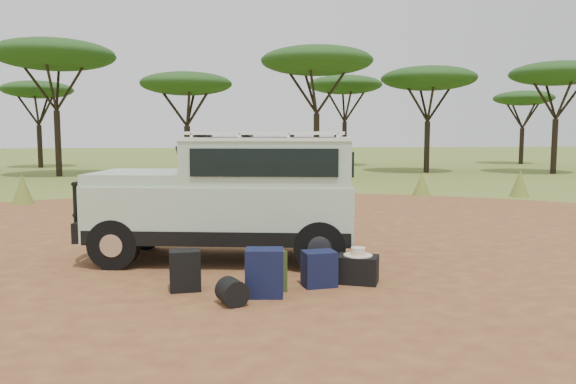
{
  "coord_description": "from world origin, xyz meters",
  "views": [
    {
      "loc": [
        -0.3,
        -8.25,
        2.01
      ],
      "look_at": [
        0.78,
        1.28,
        1.0
      ],
      "focal_mm": 35.0,
      "sensor_mm": 36.0,
      "label": 1
    }
  ],
  "objects": [
    {
      "name": "ground",
      "position": [
        0.0,
        0.0,
        0.0
      ],
      "size": [
        140.0,
        140.0,
        0.0
      ],
      "primitive_type": "plane",
      "color": "olive",
      "rests_on": "ground"
    },
    {
      "name": "dirt_clearing",
      "position": [
        0.0,
        0.0,
        0.0
      ],
      "size": [
        23.0,
        23.0,
        0.01
      ],
      "primitive_type": "cylinder",
      "color": "brown",
      "rests_on": "ground"
    },
    {
      "name": "grass_fringe",
      "position": [
        0.12,
        8.67,
        0.4
      ],
      "size": [
        36.6,
        1.6,
        0.9
      ],
      "color": "olive",
      "rests_on": "ground"
    },
    {
      "name": "acacia_treeline",
      "position": [
        0.75,
        19.81,
        4.87
      ],
      "size": [
        46.7,
        13.2,
        6.26
      ],
      "color": "black",
      "rests_on": "ground"
    },
    {
      "name": "safari_vehicle",
      "position": [
        -0.18,
        0.58,
        0.98
      ],
      "size": [
        4.39,
        2.33,
        2.03
      ],
      "rotation": [
        0.0,
        0.0,
        -0.17
      ],
      "color": "#AAC5A8",
      "rests_on": "ground"
    },
    {
      "name": "backpack_black",
      "position": [
        -0.82,
        -1.15,
        0.26
      ],
      "size": [
        0.42,
        0.33,
        0.53
      ],
      "primitive_type": "cube",
      "rotation": [
        0.0,
        0.0,
        0.12
      ],
      "color": "black",
      "rests_on": "ground"
    },
    {
      "name": "backpack_navy",
      "position": [
        0.17,
        -1.52,
        0.3
      ],
      "size": [
        0.49,
        0.38,
        0.6
      ],
      "primitive_type": "cube",
      "rotation": [
        0.0,
        0.0,
        -0.12
      ],
      "color": "#13193C",
      "rests_on": "ground"
    },
    {
      "name": "backpack_olive",
      "position": [
        0.25,
        -1.31,
        0.27
      ],
      "size": [
        0.45,
        0.39,
        0.53
      ],
      "primitive_type": "cube",
      "rotation": [
        0.0,
        0.0,
        0.35
      ],
      "color": "#364620",
      "rests_on": "ground"
    },
    {
      "name": "duffel_navy",
      "position": [
        0.92,
        -1.14,
        0.24
      ],
      "size": [
        0.46,
        0.37,
        0.47
      ],
      "primitive_type": "cube",
      "rotation": [
        0.0,
        0.0,
        0.15
      ],
      "color": "#13193C",
      "rests_on": "ground"
    },
    {
      "name": "hard_case",
      "position": [
        1.46,
        -1.03,
        0.19
      ],
      "size": [
        0.63,
        0.54,
        0.37
      ],
      "primitive_type": "cube",
      "rotation": [
        0.0,
        0.0,
        -0.38
      ],
      "color": "black",
      "rests_on": "ground"
    },
    {
      "name": "stuff_sack",
      "position": [
        -0.23,
        -1.82,
        0.16
      ],
      "size": [
        0.41,
        0.41,
        0.32
      ],
      "primitive_type": "cylinder",
      "rotation": [
        1.57,
        0.0,
        0.38
      ],
      "color": "black",
      "rests_on": "ground"
    },
    {
      "name": "safari_hat",
      "position": [
        1.46,
        -1.03,
        0.42
      ],
      "size": [
        0.38,
        0.38,
        0.11
      ],
      "color": "beige",
      "rests_on": "hard_case"
    }
  ]
}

